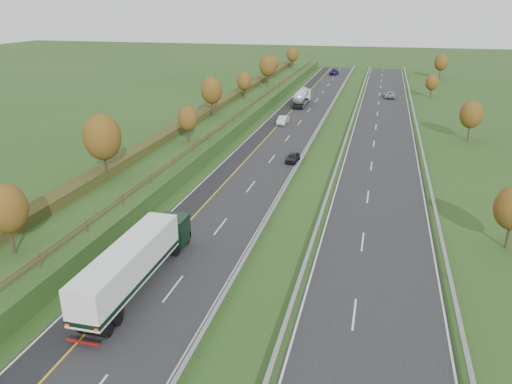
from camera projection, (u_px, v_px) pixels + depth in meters
The scene contains 19 objects.
ground at pixel (325, 148), 77.42m from camera, with size 400.00×400.00×0.00m, color #244418.
near_carriageway at pixel (281, 137), 83.78m from camera, with size 10.50×200.00×0.04m, color black.
far_carriageway at pixel (382, 143), 80.01m from camera, with size 10.50×200.00×0.04m, color black.
hard_shoulder at pixel (260, 135), 84.63m from camera, with size 3.00×200.00×0.04m, color black.
lane_markings at pixel (319, 139), 82.20m from camera, with size 26.75×200.00×0.01m.
embankment_left at pixel (208, 126), 86.40m from camera, with size 12.00×200.00×2.00m, color #244418.
hedge_left at pixel (197, 117), 86.31m from camera, with size 2.20×180.00×1.10m, color #2D3515.
fence_left at pixel (232, 119), 84.39m from camera, with size 0.12×189.06×1.20m.
median_barrier_near at pixel (315, 135), 82.27m from camera, with size 0.32×200.00×0.71m.
median_barrier_far at pixel (346, 137), 81.10m from camera, with size 0.32×200.00×0.71m.
outer_barrier_far at pixel (420, 141), 78.47m from camera, with size 0.32×200.00×0.71m.
trees_left at pixel (202, 99), 81.37m from camera, with size 6.64×164.30×7.66m.
trees_far at pixel (453, 91), 101.96m from camera, with size 8.45×118.60×7.12m.
box_lorry at pixel (136, 261), 38.49m from camera, with size 2.58×16.28×4.06m.
road_tanker at pixel (302, 97), 109.15m from camera, with size 2.40×11.22×3.46m.
car_dark_near at pixel (293, 157), 70.17m from camera, with size 1.50×3.72×1.27m, color black.
car_silver_mid at pixel (283, 120), 92.24m from camera, with size 1.53×4.39×1.45m, color silver.
car_small_far at pixel (334, 72), 156.54m from camera, with size 2.28×5.61×1.63m, color #15123B.
car_oncoming at pixel (390, 95), 117.88m from camera, with size 2.42×5.25×1.46m, color #9B9BA0.
Camera 1 is at (15.83, -20.22, 20.95)m, focal length 35.00 mm.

